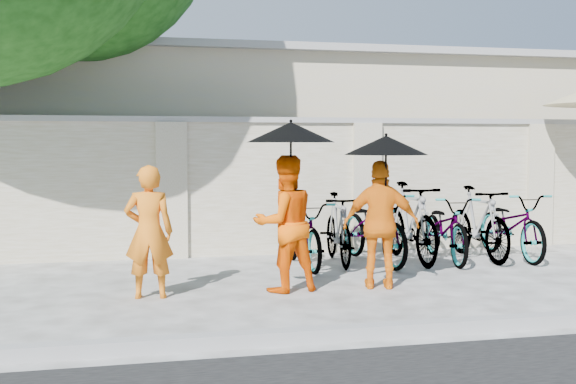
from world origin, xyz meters
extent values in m
plane|color=silver|center=(0.00, 0.00, 0.00)|extent=(80.00, 80.00, 0.00)
cube|color=#969696|center=(0.00, -1.70, 0.06)|extent=(40.00, 0.16, 0.12)
cube|color=silver|center=(1.00, 3.20, 1.00)|extent=(20.00, 0.30, 2.00)
cube|color=#BAB09D|center=(2.00, 7.00, 1.60)|extent=(14.00, 6.00, 3.20)
imported|color=orange|center=(-1.43, 0.40, 0.73)|extent=(0.57, 0.41, 1.46)
imported|color=#FF5D02|center=(0.10, 0.41, 0.78)|extent=(0.87, 0.74, 1.56)
cylinder|color=black|center=(0.15, 0.33, 1.35)|extent=(0.02, 0.02, 0.94)
cone|color=black|center=(0.15, 0.33, 1.82)|extent=(1.00, 1.00, 0.23)
imported|color=orange|center=(1.23, 0.32, 0.75)|extent=(0.95, 0.60, 1.50)
cylinder|color=black|center=(1.25, 0.24, 1.26)|extent=(0.02, 0.02, 0.82)
cone|color=black|center=(1.25, 0.24, 1.67)|extent=(0.96, 0.96, 0.22)
imported|color=gray|center=(0.70, 1.93, 0.46)|extent=(0.64, 1.75, 0.91)
imported|color=gray|center=(1.23, 2.03, 0.50)|extent=(0.64, 1.70, 1.00)
imported|color=gray|center=(1.75, 1.99, 0.50)|extent=(0.89, 1.98, 1.01)
imported|color=gray|center=(2.28, 1.96, 0.57)|extent=(0.55, 1.89, 1.14)
imported|color=gray|center=(2.81, 1.90, 0.47)|extent=(0.84, 1.87, 0.95)
imported|color=gray|center=(3.33, 1.95, 0.53)|extent=(0.53, 1.78, 1.06)
imported|color=gray|center=(3.86, 1.92, 0.49)|extent=(0.68, 1.87, 0.97)
camera|label=1|loc=(-1.71, -7.56, 1.71)|focal=45.00mm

